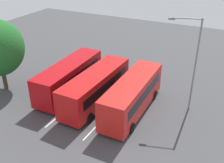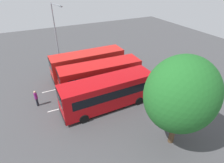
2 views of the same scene
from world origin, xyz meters
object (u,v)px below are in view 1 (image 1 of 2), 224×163
at_px(bus_far_left, 133,94).
at_px(street_lamp, 193,60).
at_px(pedestrian, 124,65).
at_px(bus_center_right, 70,77).
at_px(bus_center_left, 96,87).

xyz_separation_m(bus_far_left, street_lamp, (2.68, -4.53, 3.28)).
xyz_separation_m(pedestrian, street_lamp, (-4.42, -8.52, 3.96)).
bearing_deg(pedestrian, bus_center_right, 10.07).
height_order(bus_center_left, street_lamp, street_lamp).
bearing_deg(street_lamp, bus_far_left, 14.51).
distance_m(bus_far_left, street_lamp, 6.20).
bearing_deg(bus_center_right, pedestrian, -27.82).
height_order(bus_center_right, pedestrian, bus_center_right).
bearing_deg(bus_center_left, street_lamp, -68.62).
bearing_deg(bus_center_right, street_lamp, -80.50).
relative_size(bus_center_right, pedestrian, 5.24).
height_order(bus_far_left, bus_center_left, same).
height_order(bus_far_left, pedestrian, bus_far_left).
distance_m(pedestrian, street_lamp, 10.38).
bearing_deg(bus_center_right, bus_center_left, -102.34).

